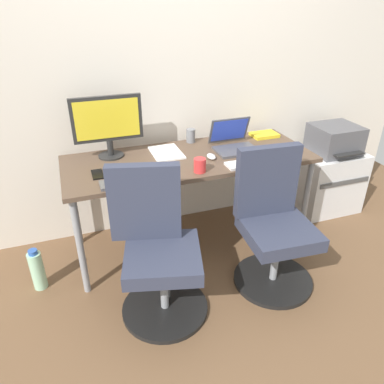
{
  "coord_description": "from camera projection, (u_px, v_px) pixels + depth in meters",
  "views": [
    {
      "loc": [
        -0.79,
        -2.28,
        1.77
      ],
      "look_at": [
        0.0,
        -0.05,
        0.48
      ],
      "focal_mm": 34.21,
      "sensor_mm": 36.0,
      "label": 1
    }
  ],
  "objects": [
    {
      "name": "notebook",
      "position": [
        264.0,
        135.0,
        2.99
      ],
      "size": [
        0.21,
        0.15,
        0.03
      ],
      "primitive_type": "cube",
      "color": "yellow",
      "rests_on": "desk"
    },
    {
      "name": "coffee_mug",
      "position": [
        200.0,
        165.0,
        2.37
      ],
      "size": [
        0.08,
        0.08,
        0.09
      ],
      "primitive_type": "cylinder",
      "color": "red",
      "rests_on": "desk"
    },
    {
      "name": "desktop_monitor",
      "position": [
        107.0,
        123.0,
        2.5
      ],
      "size": [
        0.48,
        0.18,
        0.43
      ],
      "color": "#262626",
      "rests_on": "desk"
    },
    {
      "name": "paper_pile",
      "position": [
        166.0,
        153.0,
        2.67
      ],
      "size": [
        0.21,
        0.3,
        0.01
      ],
      "primitive_type": "cube",
      "color": "white",
      "rests_on": "desk"
    },
    {
      "name": "side_cabinet",
      "position": [
        327.0,
        180.0,
        3.32
      ],
      "size": [
        0.55,
        0.44,
        0.55
      ],
      "color": "silver",
      "rests_on": "ground"
    },
    {
      "name": "ground_plane",
      "position": [
        190.0,
        241.0,
        2.97
      ],
      "size": [
        5.28,
        5.28,
        0.0
      ],
      "primitive_type": "plane",
      "color": "brown"
    },
    {
      "name": "office_chair_left",
      "position": [
        157.0,
        251.0,
        2.17
      ],
      "size": [
        0.54,
        0.54,
        0.94
      ],
      "color": "black",
      "rests_on": "ground"
    },
    {
      "name": "printer",
      "position": [
        335.0,
        139.0,
        3.13
      ],
      "size": [
        0.38,
        0.4,
        0.24
      ],
      "color": "#515156",
      "rests_on": "side_cabinet"
    },
    {
      "name": "pen_cup",
      "position": [
        191.0,
        136.0,
        2.85
      ],
      "size": [
        0.07,
        0.07,
        0.1
      ],
      "primitive_type": "cylinder",
      "color": "slate",
      "rests_on": "desk"
    },
    {
      "name": "mouse_by_monitor",
      "position": [
        211.0,
        156.0,
        2.58
      ],
      "size": [
        0.06,
        0.1,
        0.03
      ],
      "primitive_type": "ellipsoid",
      "color": "silver",
      "rests_on": "desk"
    },
    {
      "name": "keyboard_by_laptop",
      "position": [
        250.0,
        163.0,
        2.49
      ],
      "size": [
        0.34,
        0.12,
        0.02
      ],
      "primitive_type": "cube",
      "color": "silver",
      "rests_on": "desk"
    },
    {
      "name": "phone_near_laptop",
      "position": [
        97.0,
        174.0,
        2.35
      ],
      "size": [
        0.07,
        0.14,
        0.01
      ],
      "primitive_type": "cube",
      "color": "black",
      "rests_on": "desk"
    },
    {
      "name": "back_wall",
      "position": [
        171.0,
        66.0,
        2.7
      ],
      "size": [
        4.4,
        0.04,
        2.6
      ],
      "primitive_type": "cube",
      "color": "silver",
      "rests_on": "ground"
    },
    {
      "name": "office_chair_right",
      "position": [
        273.0,
        226.0,
        2.41
      ],
      "size": [
        0.54,
        0.54,
        0.94
      ],
      "color": "black",
      "rests_on": "ground"
    },
    {
      "name": "keyboard_by_monitor",
      "position": [
        128.0,
        182.0,
        2.25
      ],
      "size": [
        0.34,
        0.12,
        0.02
      ],
      "primitive_type": "cube",
      "color": "#515156",
      "rests_on": "desk"
    },
    {
      "name": "water_bottle_on_floor",
      "position": [
        37.0,
        270.0,
        2.44
      ],
      "size": [
        0.09,
        0.09,
        0.31
      ],
      "color": "#A5D8B2",
      "rests_on": "ground"
    },
    {
      "name": "open_laptop",
      "position": [
        233.0,
        142.0,
        2.73
      ],
      "size": [
        0.31,
        0.29,
        0.22
      ],
      "color": "#4C4C51",
      "rests_on": "desk"
    },
    {
      "name": "desk",
      "position": [
        190.0,
        165.0,
        2.64
      ],
      "size": [
        1.77,
        0.68,
        0.74
      ],
      "color": "brown",
      "rests_on": "ground"
    },
    {
      "name": "mouse_by_laptop",
      "position": [
        298.0,
        149.0,
        2.7
      ],
      "size": [
        0.06,
        0.1,
        0.03
      ],
      "primitive_type": "ellipsoid",
      "color": "silver",
      "rests_on": "desk"
    }
  ]
}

